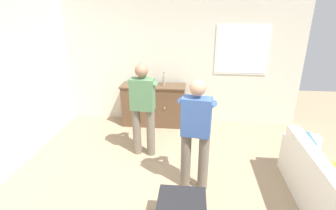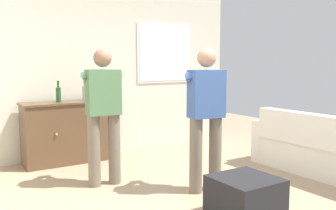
% 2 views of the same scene
% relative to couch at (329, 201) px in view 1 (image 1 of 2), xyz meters
% --- Properties ---
extents(ground, '(10.40, 10.40, 0.00)m').
position_rel_couch_xyz_m(ground, '(-2.00, 0.37, -0.34)').
color(ground, '#9E8466').
extents(wall_back_with_window, '(5.20, 0.15, 2.80)m').
position_rel_couch_xyz_m(wall_back_with_window, '(-1.95, 3.03, 1.07)').
color(wall_back_with_window, beige).
rests_on(wall_back_with_window, ground).
extents(couch, '(0.57, 2.45, 0.85)m').
position_rel_couch_xyz_m(couch, '(0.00, 0.00, 0.00)').
color(couch, silver).
rests_on(couch, ground).
extents(sideboard_cabinet, '(1.42, 0.49, 0.93)m').
position_rel_couch_xyz_m(sideboard_cabinet, '(-2.58, 2.67, 0.13)').
color(sideboard_cabinet, brown).
rests_on(sideboard_cabinet, ground).
extents(bottle_wine_green, '(0.06, 0.06, 0.29)m').
position_rel_couch_xyz_m(bottle_wine_green, '(-2.34, 2.68, 0.71)').
color(bottle_wine_green, gray).
rests_on(bottle_wine_green, sideboard_cabinet).
extents(bottle_liquor_amber, '(0.07, 0.07, 0.32)m').
position_rel_couch_xyz_m(bottle_liquor_amber, '(-2.75, 2.65, 0.72)').
color(bottle_liquor_amber, '#1E4C23').
rests_on(bottle_liquor_amber, sideboard_cabinet).
extents(person_standing_left, '(0.56, 0.49, 1.68)m').
position_rel_couch_xyz_m(person_standing_left, '(-2.57, 1.41, 0.60)').
color(person_standing_left, '#6B6051').
rests_on(person_standing_left, ground).
extents(person_standing_right, '(0.55, 0.50, 1.68)m').
position_rel_couch_xyz_m(person_standing_right, '(-1.66, 0.55, 0.60)').
color(person_standing_right, '#6B6051').
rests_on(person_standing_right, ground).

